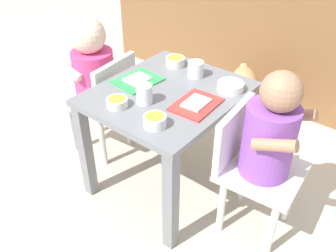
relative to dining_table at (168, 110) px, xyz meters
The scene contains 14 objects.
ground_plane 0.39m from the dining_table, ahead, with size 7.00×7.00×0.00m, color beige.
kitchen_cabinet_back 1.06m from the dining_table, 90.00° to the left, with size 2.32×0.32×0.88m, color brown.
dining_table is the anchor object (origin of this frame).
seated_child_left 0.42m from the dining_table, behind, with size 0.31×0.31×0.68m.
seated_child_right 0.42m from the dining_table, ahead, with size 0.30×0.30×0.69m.
dog 0.65m from the dining_table, 87.92° to the left, with size 0.33×0.44×0.32m.
food_tray_left 0.17m from the dining_table, behind, with size 0.16×0.19×0.02m.
food_tray_right 0.17m from the dining_table, ahead, with size 0.15×0.19×0.02m.
water_cup_left 0.17m from the dining_table, 96.99° to the right, with size 0.06×0.06×0.07m.
water_cup_right 0.20m from the dining_table, 85.88° to the left, with size 0.07×0.07×0.07m.
cereal_bowl_left_side 0.26m from the dining_table, 61.76° to the right, with size 0.08×0.08×0.04m.
veggie_bowl_far 0.24m from the dining_table, 110.29° to the right, with size 0.08×0.08×0.03m.
veggie_bowl_near 0.25m from the dining_table, 120.73° to the left, with size 0.08×0.08×0.04m.
cereal_bowl_right_side 0.27m from the dining_table, 40.74° to the left, with size 0.10×0.10×0.03m.
Camera 1 is at (0.79, -0.98, 1.20)m, focal length 39.46 mm.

